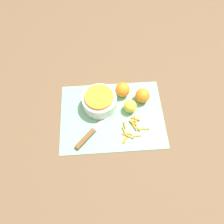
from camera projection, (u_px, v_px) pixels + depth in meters
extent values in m
plane|color=brown|center=(112.00, 116.00, 1.03)|extent=(4.00, 4.00, 0.00)
cube|color=#75AD84|center=(112.00, 115.00, 1.02)|extent=(0.48, 0.36, 0.01)
cylinder|color=silver|center=(100.00, 102.00, 1.02)|extent=(0.16, 0.16, 0.07)
cylinder|color=orange|center=(99.00, 97.00, 0.98)|extent=(0.13, 0.13, 0.02)
cube|color=brown|center=(85.00, 139.00, 0.96)|extent=(0.09, 0.10, 0.02)
cube|color=silver|center=(103.00, 120.00, 1.01)|extent=(0.10, 0.11, 0.00)
sphere|color=orange|center=(123.00, 90.00, 1.05)|extent=(0.07, 0.07, 0.07)
sphere|color=orange|center=(143.00, 95.00, 1.03)|extent=(0.07, 0.07, 0.07)
sphere|color=gold|center=(130.00, 106.00, 1.01)|extent=(0.06, 0.06, 0.06)
cube|color=orange|center=(129.00, 134.00, 0.97)|extent=(0.03, 0.01, 0.00)
cube|color=orange|center=(133.00, 119.00, 1.00)|extent=(0.03, 0.04, 0.00)
cube|color=orange|center=(125.00, 125.00, 0.99)|extent=(0.01, 0.04, 0.00)
cube|color=orange|center=(127.00, 137.00, 0.96)|extent=(0.03, 0.05, 0.00)
cube|color=orange|center=(135.00, 125.00, 0.99)|extent=(0.05, 0.06, 0.00)
cube|color=orange|center=(128.00, 136.00, 0.97)|extent=(0.05, 0.03, 0.00)
cube|color=orange|center=(137.00, 136.00, 0.97)|extent=(0.04, 0.01, 0.00)
cube|color=orange|center=(125.00, 132.00, 0.97)|extent=(0.02, 0.06, 0.00)
cube|color=orange|center=(136.00, 123.00, 0.99)|extent=(0.01, 0.03, 0.00)
cube|color=orange|center=(136.00, 120.00, 1.01)|extent=(0.04, 0.03, 0.00)
cube|color=orange|center=(133.00, 125.00, 0.99)|extent=(0.03, 0.06, 0.00)
cube|color=orange|center=(135.00, 122.00, 1.00)|extent=(0.02, 0.03, 0.00)
cube|color=orange|center=(136.00, 119.00, 1.01)|extent=(0.04, 0.02, 0.00)
cube|color=orange|center=(144.00, 129.00, 0.99)|extent=(0.05, 0.01, 0.00)
cube|color=orange|center=(124.00, 140.00, 0.96)|extent=(0.02, 0.03, 0.00)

